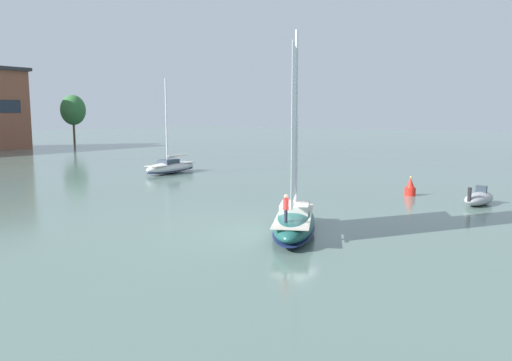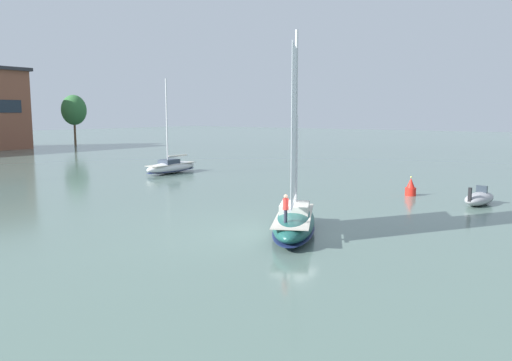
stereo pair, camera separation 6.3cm
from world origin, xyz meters
TOP-DOWN VIEW (x-y plane):
  - ground_plane at (0.00, 0.00)m, footprint 400.00×400.00m
  - tree_shore_right at (43.95, 89.71)m, footprint 5.82×5.82m
  - sailboat_main at (0.01, 0.01)m, footprint 9.37×6.67m
  - sailboat_moored_mid_channel at (18.41, 30.26)m, footprint 8.83×3.08m
  - motor_tender at (17.95, -6.94)m, footprint 4.59×2.33m
  - channel_buoy at (19.25, -0.65)m, footprint 1.00×1.00m

SIDE VIEW (x-z plane):
  - ground_plane at x=0.00m, z-range 0.00..0.00m
  - motor_tender at x=17.95m, z-range -0.30..1.39m
  - channel_buoy at x=19.25m, z-range -0.20..1.63m
  - sailboat_moored_mid_channel at x=18.41m, z-range -5.15..6.77m
  - sailboat_main at x=0.01m, z-range -5.34..7.37m
  - tree_shore_right at x=43.95m, z-range 2.40..14.38m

